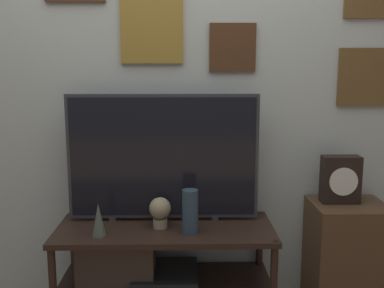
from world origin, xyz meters
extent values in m
cube|color=beige|center=(0.00, 0.59, 1.35)|extent=(6.40, 0.06, 2.70)
cube|color=olive|center=(-0.08, 0.55, 1.68)|extent=(0.36, 0.02, 0.47)
cube|color=white|center=(-0.08, 0.54, 1.68)|extent=(0.32, 0.01, 0.44)
cube|color=#4C2D19|center=(0.39, 0.55, 1.53)|extent=(0.27, 0.02, 0.27)
cube|color=slate|center=(0.39, 0.54, 1.53)|extent=(0.23, 0.01, 0.24)
cube|color=brown|center=(1.20, 0.55, 1.36)|extent=(0.39, 0.02, 0.34)
cube|color=slate|center=(1.20, 0.54, 1.36)|extent=(0.35, 0.01, 0.30)
cube|color=black|center=(0.00, 0.29, 0.54)|extent=(1.20, 0.50, 0.03)
cube|color=black|center=(0.00, 0.29, 0.21)|extent=(1.20, 0.50, 0.03)
cylinder|color=black|center=(-0.57, 0.51, 0.28)|extent=(0.04, 0.04, 0.55)
cylinder|color=black|center=(0.57, 0.51, 0.28)|extent=(0.04, 0.04, 0.55)
cube|color=black|center=(0.00, 0.29, 0.26)|extent=(0.36, 0.35, 0.07)
cube|color=#47382D|center=(-0.27, 0.29, 0.35)|extent=(0.42, 0.28, 0.25)
cylinder|color=#333338|center=(-0.31, 0.40, 0.56)|extent=(0.05, 0.05, 0.02)
cylinder|color=#333338|center=(0.28, 0.40, 0.56)|extent=(0.05, 0.05, 0.02)
cube|color=#333338|center=(-0.01, 0.40, 0.92)|extent=(1.08, 0.04, 0.71)
cube|color=black|center=(-0.01, 0.39, 0.92)|extent=(1.04, 0.01, 0.67)
cone|color=#4C5647|center=(-0.34, 0.16, 0.64)|extent=(0.07, 0.07, 0.18)
cylinder|color=#2D4251|center=(0.14, 0.20, 0.67)|extent=(0.08, 0.08, 0.24)
cylinder|color=tan|center=(-0.03, 0.28, 0.58)|extent=(0.08, 0.08, 0.05)
sphere|color=tan|center=(-0.03, 0.28, 0.66)|extent=(0.12, 0.12, 0.12)
cube|color=#513823|center=(1.05, 0.36, 0.33)|extent=(0.42, 0.37, 0.66)
cube|color=black|center=(1.00, 0.39, 0.79)|extent=(0.21, 0.10, 0.27)
cylinder|color=white|center=(1.00, 0.34, 0.79)|extent=(0.16, 0.01, 0.16)
camera|label=1|loc=(0.11, -2.08, 1.43)|focal=42.00mm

